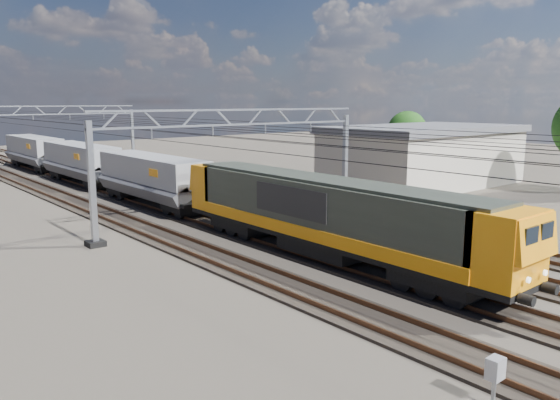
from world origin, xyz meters
TOP-DOWN VIEW (x-y plane):
  - ground at (0.00, 0.00)m, footprint 160.00×160.00m
  - track_outer_west at (-6.00, 0.00)m, footprint 2.60×140.00m
  - track_loco at (-2.00, 0.00)m, footprint 2.60×140.00m
  - track_inner_east at (2.00, 0.00)m, footprint 2.60×140.00m
  - track_outer_east at (6.00, 0.00)m, footprint 2.60×140.00m
  - catenary_gantry_mid at (0.00, 4.00)m, footprint 19.90×0.90m
  - catenary_gantry_far at (0.00, 40.00)m, footprint 19.90×0.90m
  - overhead_wires at (0.00, 8.00)m, footprint 12.03×140.00m
  - locomotive at (-2.00, -5.56)m, footprint 2.76×21.10m
  - hopper_wagon_lead at (-2.00, 12.13)m, footprint 3.38×13.00m
  - hopper_wagon_mid at (-2.00, 26.33)m, footprint 3.38×13.00m
  - hopper_wagon_third at (-2.00, 40.53)m, footprint 3.38×13.00m
  - trackside_cabinet at (-7.85, -17.54)m, footprint 0.45×0.34m
  - industrial_shed at (22.00, 6.00)m, footprint 18.60×10.60m
  - tree_far at (30.32, 13.79)m, footprint 4.94×4.54m

SIDE VIEW (x-z plane):
  - ground at x=0.00m, z-range 0.00..0.00m
  - track_outer_west at x=-6.00m, z-range -0.08..0.22m
  - track_loco at x=-2.00m, z-range -0.08..0.22m
  - track_inner_east at x=2.00m, z-range -0.08..0.22m
  - track_outer_east at x=6.00m, z-range -0.08..0.22m
  - trackside_cabinet at x=-7.85m, z-range 0.35..1.69m
  - hopper_wagon_lead at x=-2.00m, z-range 0.60..3.86m
  - hopper_wagon_mid at x=-2.00m, z-range 0.60..3.86m
  - hopper_wagon_third at x=-2.00m, z-range 0.60..3.86m
  - locomotive at x=-2.00m, z-range 0.52..4.14m
  - industrial_shed at x=22.00m, z-range 0.03..5.43m
  - catenary_gantry_mid at x=0.00m, z-range 0.35..7.46m
  - catenary_gantry_far at x=0.00m, z-range 0.35..7.46m
  - tree_far at x=30.32m, z-range 0.89..7.44m
  - overhead_wires at x=0.00m, z-range 5.48..6.02m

